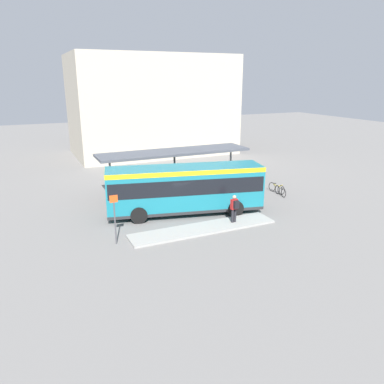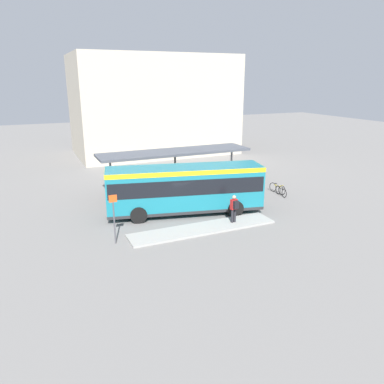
{
  "view_description": "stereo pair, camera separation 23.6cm",
  "coord_description": "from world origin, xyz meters",
  "px_view_note": "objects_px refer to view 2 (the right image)",
  "views": [
    {
      "loc": [
        -9.48,
        -21.77,
        8.73
      ],
      "look_at": [
        0.51,
        0.0,
        1.45
      ],
      "focal_mm": 35.0,
      "sensor_mm": 36.0,
      "label": 1
    },
    {
      "loc": [
        -9.27,
        -21.87,
        8.73
      ],
      "look_at": [
        0.51,
        0.0,
        1.45
      ],
      "focal_mm": 35.0,
      "sensor_mm": 36.0,
      "label": 2
    }
  ],
  "objects_px": {
    "pedestrian_waiting": "(234,207)",
    "bicycle_black": "(281,191)",
    "bicycle_yellow": "(277,188)",
    "platform_sign": "(114,217)",
    "potted_planter_near_shelter": "(182,191)",
    "city_bus": "(185,187)"
  },
  "relations": [
    {
      "from": "city_bus",
      "to": "platform_sign",
      "type": "distance_m",
      "value": 6.11
    },
    {
      "from": "city_bus",
      "to": "bicycle_black",
      "type": "xyz_separation_m",
      "value": [
        8.35,
        0.63,
        -1.52
      ]
    },
    {
      "from": "pedestrian_waiting",
      "to": "bicycle_black",
      "type": "xyz_separation_m",
      "value": [
        6.35,
        3.66,
        -0.77
      ]
    },
    {
      "from": "bicycle_yellow",
      "to": "potted_planter_near_shelter",
      "type": "relative_size",
      "value": 1.14
    },
    {
      "from": "bicycle_yellow",
      "to": "bicycle_black",
      "type": "bearing_deg",
      "value": -20.84
    },
    {
      "from": "bicycle_black",
      "to": "city_bus",
      "type": "bearing_deg",
      "value": 101.87
    },
    {
      "from": "city_bus",
      "to": "potted_planter_near_shelter",
      "type": "relative_size",
      "value": 6.87
    },
    {
      "from": "pedestrian_waiting",
      "to": "bicycle_black",
      "type": "relative_size",
      "value": 1.08
    },
    {
      "from": "potted_planter_near_shelter",
      "to": "bicycle_black",
      "type": "bearing_deg",
      "value": -13.88
    },
    {
      "from": "bicycle_yellow",
      "to": "pedestrian_waiting",
      "type": "bearing_deg",
      "value": -63.63
    },
    {
      "from": "city_bus",
      "to": "pedestrian_waiting",
      "type": "height_order",
      "value": "city_bus"
    },
    {
      "from": "potted_planter_near_shelter",
      "to": "platform_sign",
      "type": "height_order",
      "value": "platform_sign"
    },
    {
      "from": "bicycle_yellow",
      "to": "platform_sign",
      "type": "height_order",
      "value": "platform_sign"
    },
    {
      "from": "bicycle_black",
      "to": "potted_planter_near_shelter",
      "type": "bearing_deg",
      "value": 83.69
    },
    {
      "from": "bicycle_yellow",
      "to": "platform_sign",
      "type": "xyz_separation_m",
      "value": [
        -13.92,
        -4.19,
        1.18
      ]
    },
    {
      "from": "city_bus",
      "to": "potted_planter_near_shelter",
      "type": "xyz_separation_m",
      "value": [
        0.82,
        2.49,
        -1.08
      ]
    },
    {
      "from": "bicycle_black",
      "to": "bicycle_yellow",
      "type": "distance_m",
      "value": 0.74
    },
    {
      "from": "city_bus",
      "to": "bicycle_yellow",
      "type": "relative_size",
      "value": 6.01
    },
    {
      "from": "city_bus",
      "to": "pedestrian_waiting",
      "type": "distance_m",
      "value": 3.71
    },
    {
      "from": "city_bus",
      "to": "platform_sign",
      "type": "bearing_deg",
      "value": -139.36
    },
    {
      "from": "bicycle_yellow",
      "to": "platform_sign",
      "type": "distance_m",
      "value": 14.58
    },
    {
      "from": "bicycle_black",
      "to": "bicycle_yellow",
      "type": "relative_size",
      "value": 0.93
    }
  ]
}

